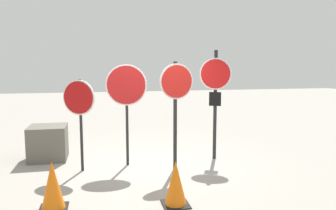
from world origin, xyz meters
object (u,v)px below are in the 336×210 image
traffic_cone_0 (53,186)px  traffic_cone_1 (176,183)px  stop_sign_1 (126,91)px  stop_sign_3 (215,88)px  stop_sign_0 (79,104)px  stop_sign_2 (176,94)px  storage_crate (48,143)px

traffic_cone_0 → traffic_cone_1: size_ratio=1.06×
stop_sign_1 → stop_sign_3: 2.04m
stop_sign_0 → stop_sign_1: stop_sign_1 is taller
stop_sign_2 → traffic_cone_0: stop_sign_2 is taller
stop_sign_1 → stop_sign_2: bearing=-17.7°
stop_sign_0 → stop_sign_3: bearing=34.1°
stop_sign_2 → stop_sign_0: bearing=159.6°
stop_sign_0 → stop_sign_3: stop_sign_3 is taller
stop_sign_1 → traffic_cone_0: 2.67m
stop_sign_2 → stop_sign_3: bearing=19.2°
traffic_cone_0 → stop_sign_2: bearing=32.1°
stop_sign_1 → stop_sign_3: stop_sign_3 is taller
traffic_cone_0 → stop_sign_3: bearing=31.4°
stop_sign_2 → traffic_cone_1: 2.12m
traffic_cone_1 → traffic_cone_0: bearing=172.7°
stop_sign_0 → traffic_cone_0: (-0.33, -1.76, -1.04)m
stop_sign_0 → storage_crate: (-0.79, 1.08, -1.02)m
stop_sign_2 → storage_crate: stop_sign_2 is taller
stop_sign_2 → storage_crate: size_ratio=2.71×
stop_sign_2 → stop_sign_3: (1.07, 0.62, 0.08)m
traffic_cone_1 → storage_crate: bearing=127.1°
traffic_cone_0 → traffic_cone_1: (1.87, -0.24, -0.02)m
stop_sign_2 → traffic_cone_1: stop_sign_2 is taller
stop_sign_0 → traffic_cone_1: size_ratio=2.67×
stop_sign_1 → traffic_cone_1: stop_sign_1 is taller
stop_sign_1 → traffic_cone_1: size_ratio=3.09×
stop_sign_3 → traffic_cone_1: size_ratio=3.54×
traffic_cone_1 → stop_sign_2: bearing=76.3°
storage_crate → stop_sign_3: bearing=-11.7°
traffic_cone_1 → storage_crate: (-2.33, 3.07, 0.04)m
stop_sign_1 → stop_sign_3: bearing=13.4°
stop_sign_1 → storage_crate: size_ratio=2.64×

